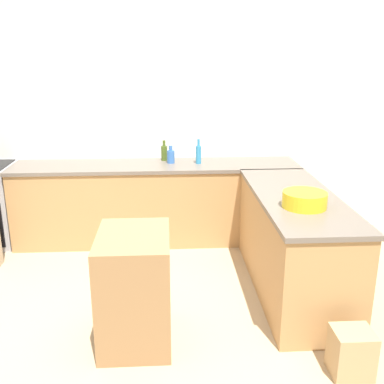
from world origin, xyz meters
TOP-DOWN VIEW (x-y plane):
  - ground_plane at (0.00, 0.00)m, footprint 14.00×14.00m
  - wall_back at (0.00, 2.25)m, footprint 8.00×0.06m
  - counter_back at (0.00, 1.92)m, footprint 3.20×0.64m
  - counter_peninsula at (1.25, 0.68)m, footprint 0.69×1.89m
  - island_table at (-0.13, 0.00)m, footprint 0.52×0.70m
  - mixing_bowl at (1.23, 0.36)m, footprint 0.36×0.36m
  - dish_soap_bottle at (0.48, 1.92)m, footprint 0.06×0.06m
  - olive_oil_bottle at (0.10, 2.09)m, footprint 0.07×0.07m
  - water_bottle_blue at (0.17, 1.96)m, footprint 0.09×0.09m
  - paper_bag at (1.34, -0.50)m, footprint 0.27×0.24m

SIDE VIEW (x-z plane):
  - ground_plane at x=0.00m, z-range 0.00..0.00m
  - paper_bag at x=1.34m, z-range 0.00..0.33m
  - island_table at x=-0.13m, z-range 0.00..0.85m
  - counter_back at x=0.00m, z-range 0.00..0.91m
  - counter_peninsula at x=1.25m, z-range 0.00..0.91m
  - mixing_bowl at x=1.23m, z-range 0.91..1.04m
  - water_bottle_blue at x=0.17m, z-range 0.89..1.09m
  - olive_oil_bottle at x=0.10m, z-range 0.88..1.12m
  - dish_soap_bottle at x=0.48m, z-range 0.88..1.16m
  - wall_back at x=0.00m, z-range 0.00..2.70m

